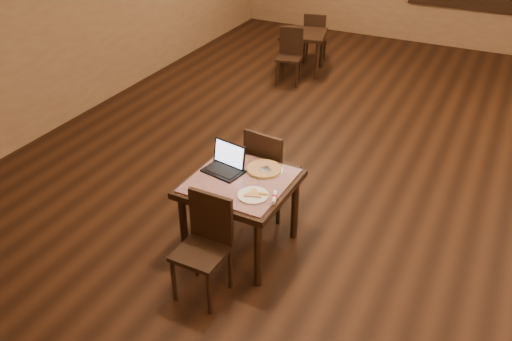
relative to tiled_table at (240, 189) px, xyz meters
The scene contains 15 objects.
ground 2.19m from the tiled_table, 74.26° to the left, with size 10.00×10.00×0.00m, color black.
wall_left 4.07m from the tiled_table, 149.72° to the left, with size 0.02×10.00×3.00m, color olive.
tiled_table is the anchor object (origin of this frame).
chair_main_near 0.63m from the tiled_table, 89.90° to the right, with size 0.41×0.41×0.93m.
chair_main_far 0.62m from the tiled_table, 90.95° to the left, with size 0.47×0.47×0.98m.
laptop 0.28m from the tiled_table, 152.06° to the left, with size 0.39×0.33×0.24m.
plate 0.31m from the tiled_table, 39.29° to the right, with size 0.27×0.27×0.01m, color white.
pizza_slice 0.31m from the tiled_table, 39.29° to the right, with size 0.18×0.18×0.02m, color beige, non-canonical shape.
pizza_pan 0.29m from the tiled_table, 63.43° to the left, with size 0.35×0.35×0.01m, color silver.
pizza_whole 0.29m from the tiled_table, 63.43° to the left, with size 0.32×0.32×0.02m.
spatula 0.29m from the tiled_table, 57.53° to the left, with size 0.10×0.23×0.01m, color silver.
napkin_roll 0.44m from the tiled_table, 19.29° to the right, with size 0.09×0.18×0.04m.
other_table_b 4.72m from the tiled_table, 105.26° to the left, with size 0.85×0.85×0.67m.
other_table_b_chair_near 4.25m from the tiled_table, 107.26° to the left, with size 0.44×0.44×0.86m.
other_table_b_chair_far 5.21m from the tiled_table, 103.63° to the left, with size 0.44×0.44×0.86m.
Camera 1 is at (1.37, -5.58, 3.35)m, focal length 38.00 mm.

